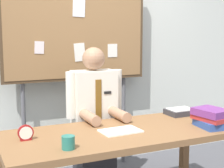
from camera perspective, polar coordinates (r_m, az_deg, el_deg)
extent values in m
cube|color=silver|center=(3.78, -6.91, 6.24)|extent=(6.40, 0.08, 2.70)
cube|color=brown|center=(2.72, 1.55, -8.33)|extent=(1.86, 0.80, 0.05)
cube|color=brown|center=(3.54, 11.98, -10.70)|extent=(0.07, 0.07, 0.68)
cube|color=#2D2D33|center=(3.38, -2.96, -13.63)|extent=(0.34, 0.30, 0.44)
cube|color=silver|center=(3.21, -3.03, -4.06)|extent=(0.40, 0.22, 0.71)
sphere|color=#A87A5B|center=(3.14, -3.10, 4.26)|extent=(0.21, 0.21, 0.21)
cylinder|color=silver|center=(3.09, -6.89, -1.86)|extent=(0.09, 0.09, 0.42)
cylinder|color=silver|center=(3.25, 0.85, -1.28)|extent=(0.09, 0.09, 0.42)
cylinder|color=#A87A5B|center=(2.93, -3.70, -5.61)|extent=(0.09, 0.30, 0.09)
cylinder|color=#A87A5B|center=(3.04, 1.26, -5.09)|extent=(0.09, 0.30, 0.09)
cube|color=brown|center=(3.10, -2.26, -3.51)|extent=(0.06, 0.01, 0.46)
cube|color=black|center=(3.11, -0.74, -1.44)|extent=(0.07, 0.01, 0.02)
cube|color=#4C3823|center=(3.59, -5.98, 9.48)|extent=(1.54, 0.05, 1.11)
cube|color=olive|center=(3.57, -5.92, 9.48)|extent=(1.48, 0.04, 1.05)
cylinder|color=#59595E|center=(3.61, -14.47, -7.50)|extent=(0.04, 0.04, 1.03)
cylinder|color=#59595E|center=(3.95, 1.91, -5.85)|extent=(0.04, 0.04, 1.03)
cube|color=white|center=(3.56, -5.42, 5.31)|extent=(0.13, 0.00, 0.20)
cube|color=white|center=(3.57, -5.54, 12.70)|extent=(0.14, 0.00, 0.21)
cube|color=white|center=(3.70, 0.09, 5.61)|extent=(0.11, 0.00, 0.14)
cube|color=silver|center=(3.45, -12.05, 5.99)|extent=(0.10, 0.00, 0.13)
cube|color=#2D4C99|center=(2.92, 16.36, -6.39)|extent=(0.24, 0.27, 0.06)
cube|color=#B22D2D|center=(2.92, 16.33, -5.43)|extent=(0.24, 0.30, 0.04)
cube|color=#72337F|center=(2.91, 16.27, -4.54)|extent=(0.25, 0.30, 0.06)
cube|color=white|center=(2.69, 1.42, -7.85)|extent=(0.32, 0.22, 0.01)
cylinder|color=maroon|center=(2.54, -14.24, -7.88)|extent=(0.11, 0.02, 0.11)
cylinder|color=white|center=(2.53, -14.18, -7.95)|extent=(0.09, 0.00, 0.09)
cube|color=maroon|center=(2.55, -14.19, -8.97)|extent=(0.08, 0.04, 0.01)
cylinder|color=#267266|center=(2.30, -7.32, -9.67)|extent=(0.09, 0.09, 0.09)
cube|color=#333338|center=(3.30, 11.35, -4.61)|extent=(0.26, 0.20, 0.05)
cube|color=white|center=(3.29, 11.36, -4.12)|extent=(0.22, 0.17, 0.01)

